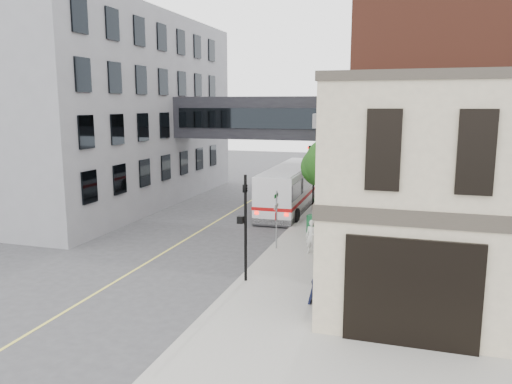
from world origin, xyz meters
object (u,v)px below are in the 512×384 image
Objects in this scene: newspaper_box at (312,224)px; pedestrian_a at (312,237)px; pedestrian_c at (323,204)px; pedestrian_b at (335,220)px; sandwich_board at (314,291)px; bus at (291,186)px.

pedestrian_a is at bearing -64.20° from newspaper_box.
pedestrian_c is 1.62× the size of newspaper_box.
pedestrian_b is at bearing -52.12° from pedestrian_c.
pedestrian_c is (-1.40, 4.17, 0.02)m from pedestrian_b.
pedestrian_c is 1.78× the size of sandwich_board.
sandwich_board is at bearing -73.93° from pedestrian_a.
bus is 6.89× the size of pedestrian_c.
pedestrian_c is 4.18m from newspaper_box.
pedestrian_b is 1.74× the size of sandwich_board.
sandwich_board is (2.06, -10.28, -0.04)m from newspaper_box.
bus is 7.76m from pedestrian_b.
bus reaches higher than sandwich_board.
sandwich_board is (0.74, -10.28, -0.35)m from pedestrian_b.
pedestrian_c is at bearing 100.06° from pedestrian_a.
bus reaches higher than pedestrian_b.
pedestrian_b is (4.12, -6.53, -0.75)m from bus.
pedestrian_a is 1.64× the size of newspaper_box.
pedestrian_b is 1.35m from newspaper_box.
pedestrian_c is (-0.84, 8.24, -0.01)m from pedestrian_a.
bus is at bearing 112.82° from pedestrian_a.
bus reaches higher than pedestrian_c.
sandwich_board is at bearing -73.86° from bus.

